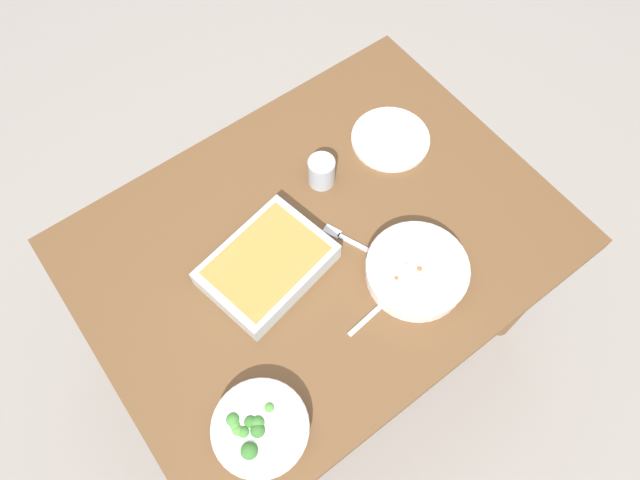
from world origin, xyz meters
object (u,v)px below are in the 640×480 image
Objects in this scene: baking_dish at (267,265)px; spoon_by_stew at (383,304)px; side_plate at (390,139)px; fork_on_table at (351,242)px; stew_bowl at (417,270)px; spoon_by_broccoli at (281,426)px; broccoli_bowl at (260,429)px; drink_cup at (321,172)px.

baking_dish reaches higher than spoon_by_stew.
fork_on_table is at bearing -147.14° from side_plate.
stew_bowl reaches higher than fork_on_table.
spoon_by_stew is at bearing -174.06° from stew_bowl.
baking_dish is at bearing 163.89° from fork_on_table.
side_plate is 0.83m from spoon_by_broccoli.
broccoli_bowl is 0.41m from spoon_by_stew.
baking_dish is at bearing -166.10° from side_plate.
spoon_by_stew is at bearing -103.72° from fork_on_table.
drink_cup is at bearing 177.79° from side_plate.
drink_cup is (-0.02, 0.36, 0.01)m from stew_bowl.
broccoli_bowl is at bearing -138.34° from drink_cup.
spoon_by_stew is (0.40, 0.07, -0.03)m from broccoli_bowl.
baking_dish is 0.30m from drink_cup.
drink_cup is at bearing 26.56° from baking_dish.
stew_bowl is at bearing 11.63° from spoon_by_broccoli.
spoon_by_stew is (-0.10, -0.38, -0.03)m from drink_cup.
stew_bowl is 1.44× the size of spoon_by_stew.
baking_dish is at bearing -153.44° from drink_cup.
baking_dish reaches higher than side_plate.
broccoli_bowl reaches higher than stew_bowl.
broccoli_bowl is 2.49× the size of drink_cup.
stew_bowl is 1.52× the size of spoon_by_broccoli.
fork_on_table is (0.40, 0.27, -0.00)m from spoon_by_broccoli.
spoon_by_broccoli is (0.04, -0.02, -0.03)m from broccoli_bowl.
stew_bowl reaches higher than spoon_by_stew.
baking_dish is 0.52m from side_plate.
side_plate reaches higher than spoon_by_stew.
spoon_by_broccoli is at bearing -166.62° from spoon_by_stew.
baking_dish is 1.91× the size of spoon_by_stew.
fork_on_table is (-0.05, -0.19, -0.04)m from drink_cup.
side_plate is at bearing 47.86° from spoon_by_stew.
broccoli_bowl is at bearing -149.39° from side_plate.
side_plate is 1.25× the size of spoon_by_stew.
stew_bowl is 0.36m from drink_cup.
drink_cup is 0.65m from spoon_by_broccoli.
spoon_by_broccoli is at bearing -134.71° from drink_cup.
fork_on_table is (0.44, 0.25, -0.03)m from broccoli_bowl.
drink_cup is at bearing 45.29° from spoon_by_broccoli.
drink_cup reaches higher than spoon_by_stew.
spoon_by_broccoli reaches higher than fork_on_table.
side_plate is at bearing 32.86° from fork_on_table.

